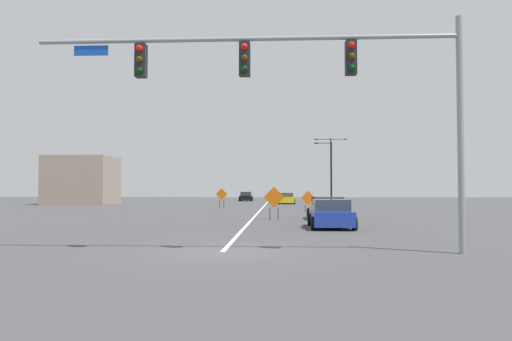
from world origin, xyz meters
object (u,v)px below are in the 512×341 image
object	(u,v)px
construction_sign_left_shoulder	(222,195)
car_orange_passing	(327,209)
construction_sign_median_far	(274,199)
traffic_signal_assembly	(304,75)
construction_sign_right_shoulder	(308,199)
car_black_far	(246,197)
street_lamp_near_right	(331,164)
car_yellow_mid	(286,199)
street_lamp_near_left	(330,169)
car_blue_distant	(331,215)

from	to	relation	value
construction_sign_left_shoulder	car_orange_passing	size ratio (longest dim) A/B	0.43
construction_sign_left_shoulder	construction_sign_median_far	bearing A→B (deg)	-71.98
traffic_signal_assembly	construction_sign_median_far	xyz separation A→B (m)	(-1.16, 14.65, -4.17)
construction_sign_right_shoulder	car_black_far	size ratio (longest dim) A/B	0.40
street_lamp_near_right	car_black_far	bearing A→B (deg)	176.60
traffic_signal_assembly	car_yellow_mid	size ratio (longest dim) A/B	2.94
street_lamp_near_left	construction_sign_left_shoulder	world-z (taller)	street_lamp_near_left
construction_sign_left_shoulder	construction_sign_median_far	xyz separation A→B (m)	(5.24, -16.12, 0.05)
street_lamp_near_left	car_yellow_mid	bearing A→B (deg)	151.31
traffic_signal_assembly	car_yellow_mid	xyz separation A→B (m)	(-0.08, 44.02, -4.84)
traffic_signal_assembly	construction_sign_median_far	bearing A→B (deg)	94.52
car_black_far	car_orange_passing	xyz separation A→B (m)	(8.06, -41.10, 0.03)
construction_sign_right_shoulder	car_blue_distant	distance (m)	15.00
traffic_signal_assembly	construction_sign_left_shoulder	bearing A→B (deg)	101.75
construction_sign_left_shoulder	street_lamp_near_left	bearing A→B (deg)	42.49
street_lamp_near_left	construction_sign_right_shoulder	distance (m)	17.83
traffic_signal_assembly	street_lamp_near_right	bearing A→B (deg)	83.22
traffic_signal_assembly	construction_sign_median_far	distance (m)	15.28
street_lamp_near_right	construction_sign_median_far	world-z (taller)	street_lamp_near_right
car_blue_distant	construction_sign_median_far	bearing A→B (deg)	117.17
street_lamp_near_right	car_yellow_mid	distance (m)	14.23
traffic_signal_assembly	car_orange_passing	bearing A→B (deg)	82.02
street_lamp_near_right	car_black_far	distance (m)	13.47
construction_sign_median_far	car_yellow_mid	distance (m)	29.40
construction_sign_left_shoulder	construction_sign_right_shoulder	xyz separation A→B (m)	(7.86, -6.74, -0.16)
street_lamp_near_right	construction_sign_left_shoulder	bearing A→B (deg)	-117.66
traffic_signal_assembly	street_lamp_near_left	xyz separation A→B (m)	(5.02, 41.23, -1.36)
street_lamp_near_left	car_yellow_mid	size ratio (longest dim) A/B	1.63
traffic_signal_assembly	car_black_far	world-z (taller)	traffic_signal_assembly
traffic_signal_assembly	street_lamp_near_right	size ratio (longest dim) A/B	1.43
street_lamp_near_right	construction_sign_right_shoulder	xyz separation A→B (m)	(-5.15, -31.57, -4.42)
construction_sign_median_far	car_orange_passing	size ratio (longest dim) A/B	0.46
car_black_far	car_yellow_mid	distance (m)	13.64
street_lamp_near_left	car_yellow_mid	world-z (taller)	street_lamp_near_left
car_black_far	street_lamp_near_right	bearing A→B (deg)	-3.40
street_lamp_near_right	street_lamp_near_left	bearing A→B (deg)	-96.32
construction_sign_right_shoulder	car_blue_distant	size ratio (longest dim) A/B	0.44
car_orange_passing	construction_sign_left_shoulder	bearing A→B (deg)	118.80
street_lamp_near_left	car_orange_passing	world-z (taller)	street_lamp_near_left
car_blue_distant	construction_sign_right_shoulder	bearing A→B (deg)	91.01
street_lamp_near_right	car_yellow_mid	size ratio (longest dim) A/B	2.06
traffic_signal_assembly	car_orange_passing	distance (m)	16.12
construction_sign_left_shoulder	car_black_far	size ratio (longest dim) A/B	0.45
street_lamp_near_left	construction_sign_median_far	xyz separation A→B (m)	(-6.18, -26.58, -2.81)
car_yellow_mid	street_lamp_near_right	bearing A→B (deg)	59.96
construction_sign_right_shoulder	car_orange_passing	xyz separation A→B (m)	(0.67, -8.78, -0.42)
street_lamp_near_left	construction_sign_left_shoulder	bearing A→B (deg)	-137.51
street_lamp_near_right	construction_sign_right_shoulder	size ratio (longest dim) A/B	5.33
construction_sign_left_shoulder	car_orange_passing	world-z (taller)	construction_sign_left_shoulder
traffic_signal_assembly	car_orange_passing	world-z (taller)	traffic_signal_assembly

